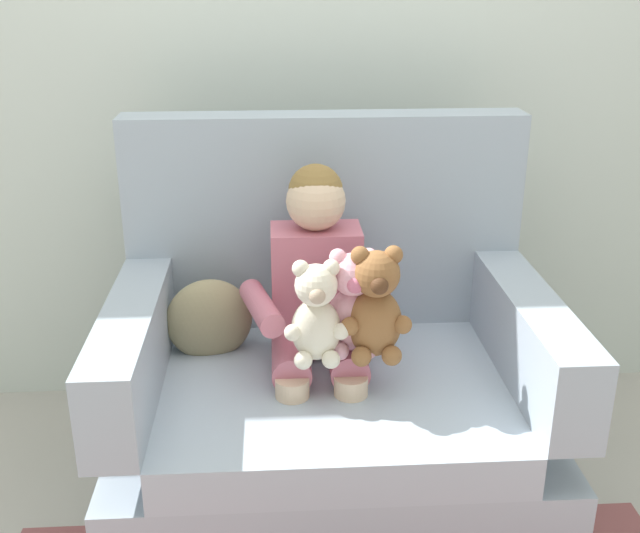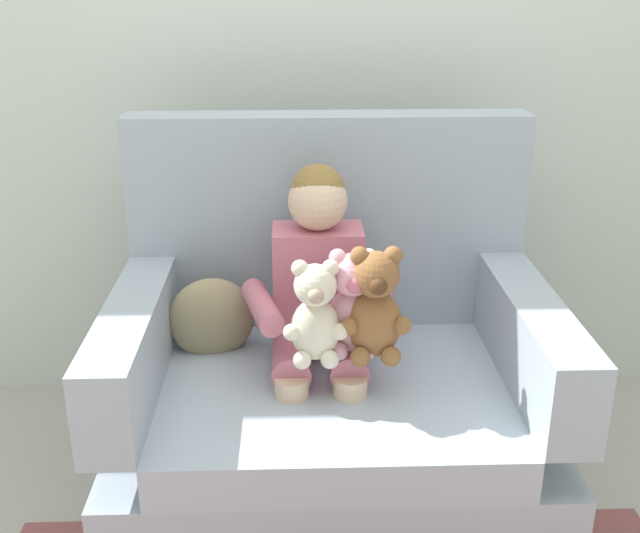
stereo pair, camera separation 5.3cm
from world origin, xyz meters
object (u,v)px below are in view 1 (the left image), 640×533
object	(u,v)px
plush_brown	(375,307)
armchair	(331,391)
plush_pink	(353,305)
throw_pillow	(209,320)
plush_cream	(316,315)
seated_child	(317,296)

from	to	relation	value
plush_brown	armchair	bearing A→B (deg)	131.08
armchair	plush_brown	bearing A→B (deg)	-58.27
plush_brown	plush_pink	world-z (taller)	plush_brown
plush_pink	throw_pillow	distance (m)	0.50
plush_cream	plush_brown	bearing A→B (deg)	8.57
seated_child	plush_cream	world-z (taller)	seated_child
seated_child	plush_pink	xyz separation A→B (m)	(0.09, -0.15, 0.04)
plush_pink	armchair	bearing A→B (deg)	116.29
seated_child	plush_brown	bearing A→B (deg)	-47.88
plush_brown	plush_pink	size ratio (longest dim) A/B	1.06
armchair	plush_pink	size ratio (longest dim) A/B	4.14
seated_child	throw_pillow	bearing A→B (deg)	167.31
plush_cream	throw_pillow	size ratio (longest dim) A/B	1.11
armchair	plush_pink	world-z (taller)	armchair
throw_pillow	plush_brown	bearing A→B (deg)	-31.05
seated_child	plush_brown	xyz separation A→B (m)	(0.14, -0.18, 0.05)
seated_child	plush_brown	world-z (taller)	seated_child
plush_brown	seated_child	bearing A→B (deg)	137.39
plush_brown	plush_pink	xyz separation A→B (m)	(-0.06, 0.04, -0.01)
plush_brown	throw_pillow	xyz separation A→B (m)	(-0.46, 0.28, -0.16)
plush_cream	armchair	bearing A→B (deg)	78.01
plush_pink	throw_pillow	world-z (taller)	plush_pink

